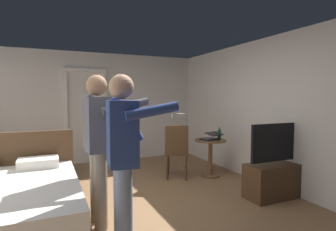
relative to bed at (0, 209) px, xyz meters
The scene contains 14 objects.
ground_plane 1.50m from the bed, ahead, with size 6.73×6.73×0.00m, color olive.
wall_back 3.55m from the bed, 64.64° to the left, with size 5.08×0.12×2.50m, color silver.
wall_right 4.06m from the bed, ahead, with size 0.12×6.36×2.50m, color silver.
doorway_frame 3.39m from the bed, 67.08° to the left, with size 0.93×0.08×2.13m.
bed is the anchor object (origin of this frame).
tv_flatscreen 3.60m from the bed, ahead, with size 0.96×0.40×1.11m.
side_table 3.43m from the bed, 16.96° to the left, with size 0.58×0.58×0.70m.
laptop 3.43m from the bed, 16.38° to the left, with size 0.40×0.41×0.15m.
bottle_on_table 3.57m from the bed, 15.06° to the left, with size 0.06×0.06×0.23m.
wooden_chair 2.87m from the bed, 23.02° to the left, with size 0.57×0.57×0.99m.
person_blue_shirt 1.55m from the bed, 35.44° to the right, with size 0.66×0.61×1.71m.
person_striped_shirt 1.26m from the bed, ahead, with size 0.74×0.57×1.75m.
suitcase_dark 2.35m from the bed, 73.50° to the left, with size 0.47×0.29×0.30m, color #4C1919.
suitcase_small 1.91m from the bed, 78.05° to the left, with size 0.52×0.37×0.39m, color black.
Camera 1 is at (-0.98, -3.29, 1.50)m, focal length 29.14 mm.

